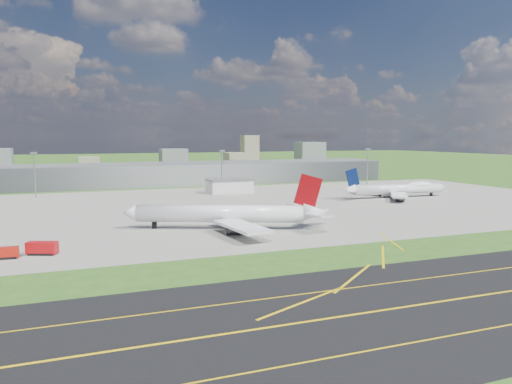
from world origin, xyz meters
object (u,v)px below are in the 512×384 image
object	(u,v)px
crash_tender	(7,253)
van_white_near	(292,207)
airliner_blue_quad	(398,189)
van_white_far	(386,195)
fire_truck	(42,249)
tug_yellow	(245,219)
airliner_red_twin	(228,214)

from	to	relation	value
crash_tender	van_white_near	bearing A→B (deg)	30.55
van_white_near	airliner_blue_quad	bearing A→B (deg)	-99.75
van_white_near	van_white_far	xyz separation A→B (m)	(69.64, 22.38, -0.17)
fire_truck	crash_tender	bearing A→B (deg)	-147.78
crash_tender	tug_yellow	world-z (taller)	crash_tender
tug_yellow	van_white_far	size ratio (longest dim) A/B	0.87
tug_yellow	van_white_far	world-z (taller)	van_white_far
airliner_blue_quad	airliner_red_twin	bearing A→B (deg)	-150.40
airliner_blue_quad	crash_tender	size ratio (longest dim) A/B	10.17
fire_truck	van_white_far	distance (m)	193.58
crash_tender	van_white_near	world-z (taller)	crash_tender
fire_truck	crash_tender	world-z (taller)	fire_truck
fire_truck	airliner_red_twin	bearing A→B (deg)	38.94
van_white_near	van_white_far	distance (m)	73.14
airliner_red_twin	van_white_near	distance (m)	57.78
airliner_red_twin	van_white_far	size ratio (longest dim) A/B	14.94
crash_tender	van_white_far	distance (m)	202.67
fire_truck	tug_yellow	world-z (taller)	fire_truck
airliner_blue_quad	van_white_far	world-z (taller)	airliner_blue_quad
airliner_blue_quad	van_white_near	bearing A→B (deg)	-161.10
airliner_red_twin	van_white_far	world-z (taller)	airliner_red_twin
crash_tender	van_white_far	xyz separation A→B (m)	(186.26, 79.89, -0.44)
airliner_red_twin	van_white_far	distance (m)	128.44
tug_yellow	airliner_blue_quad	bearing A→B (deg)	1.84
fire_truck	van_white_far	bearing A→B (deg)	46.16
tug_yellow	airliner_red_twin	bearing A→B (deg)	-151.53
fire_truck	van_white_near	xyz separation A→B (m)	(107.40, 55.91, -0.51)
airliner_blue_quad	van_white_near	world-z (taller)	airliner_blue_quad
airliner_red_twin	fire_truck	xyz separation A→B (m)	(-63.23, -18.90, -3.69)
crash_tender	van_white_near	size ratio (longest dim) A/B	1.10
airliner_red_twin	airliner_blue_quad	bearing A→B (deg)	-131.04
tug_yellow	crash_tender	bearing A→B (deg)	-178.26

